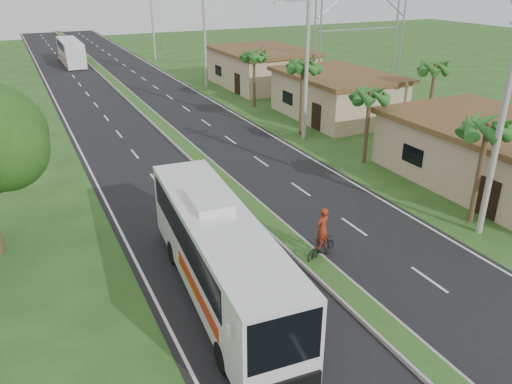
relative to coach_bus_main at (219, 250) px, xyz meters
name	(u,v)px	position (x,y,z in m)	size (l,w,h in m)	color
ground	(357,303)	(4.41, -2.65, -2.03)	(180.00, 180.00, 0.00)	#27491A
road_asphalt	(185,147)	(4.41, 17.35, -2.02)	(14.00, 160.00, 0.02)	black
median_strip	(184,146)	(4.41, 17.35, -1.92)	(1.20, 160.00, 0.18)	gray
lane_edge_left	(86,162)	(-2.29, 17.35, -2.03)	(0.12, 160.00, 0.01)	silver
lane_edge_right	(269,134)	(11.11, 17.35, -2.03)	(0.12, 160.00, 0.01)	silver
shop_near	(497,154)	(18.41, 3.35, -0.25)	(8.60, 12.60, 3.52)	tan
shop_mid	(336,95)	(18.41, 19.35, -0.17)	(7.60, 10.60, 3.67)	tan
shop_far	(261,67)	(18.41, 33.35, -0.10)	(8.60, 11.60, 3.82)	tan
palm_verge_a	(488,128)	(13.41, 0.35, 2.71)	(2.40, 2.40, 5.45)	#473321
palm_verge_b	(370,95)	(13.81, 9.35, 2.33)	(2.40, 2.40, 5.05)	#473321
palm_verge_c	(303,65)	(13.21, 16.35, 3.09)	(2.40, 2.40, 5.85)	#473321
palm_verge_d	(254,55)	(13.71, 25.35, 2.52)	(2.40, 2.40, 5.25)	#473321
palm_behind_shop	(435,67)	(21.91, 12.35, 2.90)	(2.40, 2.40, 5.65)	#473321
utility_pole_a	(503,115)	(12.91, -0.65, 3.65)	(1.60, 0.28, 11.00)	gray
utility_pole_b	(307,51)	(12.88, 15.35, 4.23)	(3.20, 0.28, 12.00)	gray
utility_pole_c	(204,31)	(12.91, 35.35, 3.65)	(1.60, 0.28, 11.00)	gray
utility_pole_d	(152,18)	(12.91, 55.35, 3.39)	(1.60, 0.28, 10.50)	gray
billboard_lattice	(361,20)	(26.41, 27.35, 4.80)	(10.18, 1.18, 12.07)	gray
coach_bus_main	(219,250)	(0.00, 0.00, 0.00)	(3.24, 11.55, 3.69)	silver
coach_bus_far	(71,51)	(1.96, 56.12, -0.28)	(2.39, 10.59, 3.08)	white
motorcyclist	(322,241)	(4.88, 0.61, -1.15)	(1.84, 1.03, 2.40)	black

